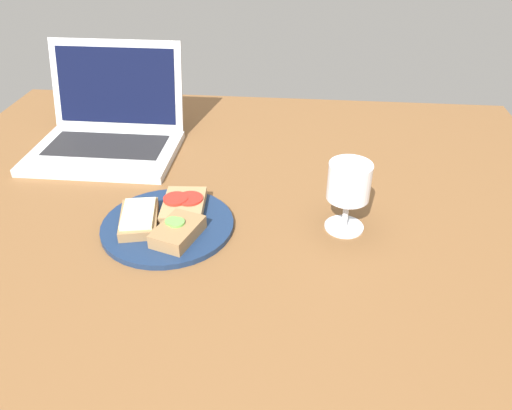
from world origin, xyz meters
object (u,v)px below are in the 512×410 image
plate (168,225)px  sandwich_with_cucumber (178,231)px  laptop (108,131)px  sandwich_with_tomato (184,205)px  wine_glass (349,184)px  sandwich_with_cheese (139,218)px

plate → sandwich_with_cucumber: 5.39cm
laptop → sandwich_with_tomato: bearing=-48.0°
sandwich_with_tomato → wine_glass: size_ratio=0.89×
plate → sandwich_with_cucumber: size_ratio=2.20×
sandwich_with_cheese → wine_glass: size_ratio=0.95×
plate → laptop: laptop is taller
sandwich_with_tomato → laptop: (-23.69, 26.27, 2.28)cm
sandwich_with_tomato → sandwich_with_cheese: bearing=-143.4°
sandwich_with_cucumber → sandwich_with_tomato: size_ratio=0.93×
wine_glass → laptop: (-54.04, 27.79, -4.95)cm
plate → laptop: (-21.66, 31.01, 3.87)cm
wine_glass → laptop: laptop is taller
sandwich_with_cheese → wine_glass: 38.31cm
plate → laptop: size_ratio=0.74×
plate → sandwich_with_cheese: bearing=-174.0°
sandwich_with_tomato → laptop: 35.45cm
sandwich_with_cucumber → wine_glass: bearing=14.0°
wine_glass → sandwich_with_cheese: bearing=-174.3°
plate → sandwich_with_cheese: 5.38cm
laptop → sandwich_with_cucumber: bearing=-54.9°
plate → laptop: bearing=124.9°
sandwich_with_cheese → sandwich_with_tomato: bearing=36.6°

